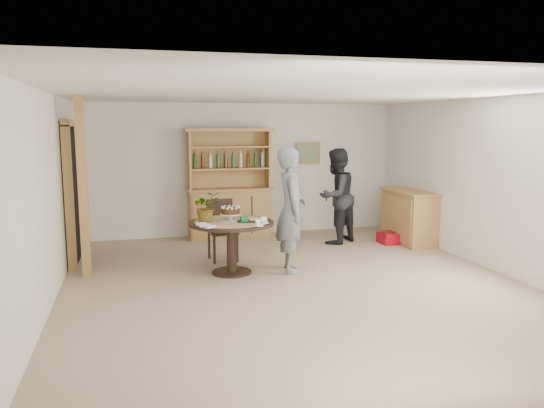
{
  "coord_description": "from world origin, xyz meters",
  "views": [
    {
      "loc": [
        -2.03,
        -6.44,
        2.12
      ],
      "look_at": [
        -0.23,
        0.37,
        1.05
      ],
      "focal_mm": 35.0,
      "sensor_mm": 36.0,
      "label": 1
    }
  ],
  "objects": [
    {
      "name": "ground",
      "position": [
        0.0,
        0.0,
        0.0
      ],
      "size": [
        7.0,
        7.0,
        0.0
      ],
      "primitive_type": "plane",
      "color": "tan",
      "rests_on": "ground"
    },
    {
      "name": "room_shell",
      "position": [
        0.0,
        0.01,
        1.74
      ],
      "size": [
        6.04,
        7.04,
        2.52
      ],
      "color": "white",
      "rests_on": "ground"
    },
    {
      "name": "doorway",
      "position": [
        -2.93,
        2.0,
        1.11
      ],
      "size": [
        0.13,
        1.1,
        2.18
      ],
      "color": "black",
      "rests_on": "ground"
    },
    {
      "name": "pine_post",
      "position": [
        -2.7,
        1.2,
        1.25
      ],
      "size": [
        0.12,
        0.12,
        2.5
      ],
      "primitive_type": "cube",
      "color": "tan",
      "rests_on": "ground"
    },
    {
      "name": "hutch",
      "position": [
        -0.3,
        3.24,
        0.69
      ],
      "size": [
        1.62,
        0.54,
        2.04
      ],
      "color": "#B0854A",
      "rests_on": "ground"
    },
    {
      "name": "sideboard",
      "position": [
        2.74,
        2.0,
        0.47
      ],
      "size": [
        0.54,
        1.26,
        0.94
      ],
      "color": "#B0854A",
      "rests_on": "ground"
    },
    {
      "name": "dining_table",
      "position": [
        -0.71,
        0.82,
        0.6
      ],
      "size": [
        1.2,
        1.2,
        0.76
      ],
      "color": "black",
      "rests_on": "ground"
    },
    {
      "name": "dining_chair",
      "position": [
        -0.72,
        1.65,
        0.54
      ],
      "size": [
        0.45,
        0.45,
        0.95
      ],
      "rotation": [
        0.0,
        0.0,
        0.08
      ],
      "color": "black",
      "rests_on": "ground"
    },
    {
      "name": "birthday_cake",
      "position": [
        -0.71,
        0.87,
        0.88
      ],
      "size": [
        0.3,
        0.3,
        0.2
      ],
      "color": "white",
      "rests_on": "dining_table"
    },
    {
      "name": "flower_vase",
      "position": [
        -1.06,
        0.87,
        0.97
      ],
      "size": [
        0.47,
        0.44,
        0.42
      ],
      "primitive_type": "imported",
      "rotation": [
        0.0,
        0.0,
        0.35
      ],
      "color": "#3F7233",
      "rests_on": "dining_table"
    },
    {
      "name": "gift_tray",
      "position": [
        -0.5,
        0.7,
        0.79
      ],
      "size": [
        0.3,
        0.2,
        0.08
      ],
      "color": "black",
      "rests_on": "dining_table"
    },
    {
      "name": "coffee_cup_a",
      "position": [
        -0.31,
        0.54,
        0.8
      ],
      "size": [
        0.15,
        0.15,
        0.09
      ],
      "color": "white",
      "rests_on": "dining_table"
    },
    {
      "name": "coffee_cup_b",
      "position": [
        -0.43,
        0.37,
        0.79
      ],
      "size": [
        0.15,
        0.15,
        0.08
      ],
      "color": "white",
      "rests_on": "dining_table"
    },
    {
      "name": "napkins",
      "position": [
        -1.12,
        0.51,
        0.77
      ],
      "size": [
        0.24,
        0.33,
        0.03
      ],
      "color": "white",
      "rests_on": "dining_table"
    },
    {
      "name": "teen_boy",
      "position": [
        0.14,
        0.72,
        0.9
      ],
      "size": [
        0.54,
        0.72,
        1.8
      ],
      "primitive_type": "imported",
      "rotation": [
        0.0,
        0.0,
        1.39
      ],
      "color": "slate",
      "rests_on": "ground"
    },
    {
      "name": "adult_person",
      "position": [
        1.44,
        2.28,
        0.85
      ],
      "size": [
        1.04,
        0.99,
        1.69
      ],
      "primitive_type": "imported",
      "rotation": [
        0.0,
        0.0,
        3.72
      ],
      "color": "black",
      "rests_on": "ground"
    },
    {
      "name": "red_suitcase",
      "position": [
        2.5,
        1.99,
        0.1
      ],
      "size": [
        0.6,
        0.4,
        0.21
      ],
      "rotation": [
        0.0,
        0.0,
        0.0
      ],
      "color": "#B80918",
      "rests_on": "ground"
    }
  ]
}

